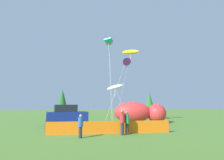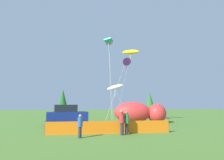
{
  "view_description": "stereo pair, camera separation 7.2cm",
  "coord_description": "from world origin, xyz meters",
  "px_view_note": "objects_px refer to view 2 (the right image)",
  "views": [
    {
      "loc": [
        -2.8,
        -16.95,
        2.28
      ],
      "look_at": [
        1.06,
        4.28,
        5.28
      ],
      "focal_mm": 28.0,
      "sensor_mm": 36.0,
      "label": 1
    },
    {
      "loc": [
        -2.73,
        -16.96,
        2.28
      ],
      "look_at": [
        1.06,
        4.28,
        5.28
      ],
      "focal_mm": 28.0,
      "sensor_mm": 36.0,
      "label": 2
    }
  ],
  "objects_px": {
    "kite_purple_delta": "(126,61)",
    "folding_chair": "(125,121)",
    "kite_pink_octopus": "(109,42)",
    "inflatable_cat": "(139,113)",
    "kite_white_ghost": "(115,87)",
    "kite_yellow_hero": "(130,52)",
    "parked_car": "(67,115)",
    "spectator_in_black_shirt": "(80,125)",
    "spectator_in_red_shirt": "(127,122)",
    "spectator_in_white_shirt": "(122,121)",
    "kite_teal_diamond": "(109,42)"
  },
  "relations": [
    {
      "from": "kite_yellow_hero",
      "to": "spectator_in_red_shirt",
      "type": "bearing_deg",
      "value": -108.58
    },
    {
      "from": "spectator_in_black_shirt",
      "to": "kite_yellow_hero",
      "type": "xyz_separation_m",
      "value": [
        6.52,
        9.76,
        8.45
      ]
    },
    {
      "from": "inflatable_cat",
      "to": "parked_car",
      "type": "bearing_deg",
      "value": -162.72
    },
    {
      "from": "spectator_in_black_shirt",
      "to": "spectator_in_red_shirt",
      "type": "relative_size",
      "value": 0.91
    },
    {
      "from": "kite_purple_delta",
      "to": "folding_chair",
      "type": "bearing_deg",
      "value": -107.42
    },
    {
      "from": "kite_teal_diamond",
      "to": "kite_pink_octopus",
      "type": "height_order",
      "value": "kite_pink_octopus"
    },
    {
      "from": "spectator_in_black_shirt",
      "to": "parked_car",
      "type": "bearing_deg",
      "value": 101.26
    },
    {
      "from": "spectator_in_white_shirt",
      "to": "kite_yellow_hero",
      "type": "distance_m",
      "value": 12.81
    },
    {
      "from": "folding_chair",
      "to": "kite_purple_delta",
      "type": "distance_m",
      "value": 8.32
    },
    {
      "from": "inflatable_cat",
      "to": "kite_purple_delta",
      "type": "xyz_separation_m",
      "value": [
        -1.38,
        0.63,
        6.75
      ]
    },
    {
      "from": "spectator_in_black_shirt",
      "to": "kite_white_ghost",
      "type": "bearing_deg",
      "value": 68.01
    },
    {
      "from": "inflatable_cat",
      "to": "kite_purple_delta",
      "type": "relative_size",
      "value": 0.76
    },
    {
      "from": "folding_chair",
      "to": "kite_white_ghost",
      "type": "xyz_separation_m",
      "value": [
        0.19,
        6.32,
        4.11
      ]
    },
    {
      "from": "folding_chair",
      "to": "spectator_in_black_shirt",
      "type": "relative_size",
      "value": 0.58
    },
    {
      "from": "inflatable_cat",
      "to": "kite_teal_diamond",
      "type": "xyz_separation_m",
      "value": [
        -3.97,
        -1.04,
        8.49
      ]
    },
    {
      "from": "kite_pink_octopus",
      "to": "kite_purple_delta",
      "type": "bearing_deg",
      "value": 10.57
    },
    {
      "from": "spectator_in_red_shirt",
      "to": "kite_yellow_hero",
      "type": "bearing_deg",
      "value": 71.42
    },
    {
      "from": "inflatable_cat",
      "to": "kite_yellow_hero",
      "type": "relative_size",
      "value": 0.66
    },
    {
      "from": "kite_purple_delta",
      "to": "kite_pink_octopus",
      "type": "height_order",
      "value": "kite_pink_octopus"
    },
    {
      "from": "inflatable_cat",
      "to": "kite_purple_delta",
      "type": "distance_m",
      "value": 6.92
    },
    {
      "from": "spectator_in_white_shirt",
      "to": "kite_yellow_hero",
      "type": "relative_size",
      "value": 0.19
    },
    {
      "from": "kite_teal_diamond",
      "to": "folding_chair",
      "type": "bearing_deg",
      "value": -53.77
    },
    {
      "from": "spectator_in_red_shirt",
      "to": "kite_white_ghost",
      "type": "xyz_separation_m",
      "value": [
        1.28,
        11.04,
        3.71
      ]
    },
    {
      "from": "kite_white_ghost",
      "to": "spectator_in_black_shirt",
      "type": "bearing_deg",
      "value": -111.99
    },
    {
      "from": "folding_chair",
      "to": "spectator_in_black_shirt",
      "type": "xyz_separation_m",
      "value": [
        -4.59,
        -5.51,
        0.32
      ]
    },
    {
      "from": "kite_purple_delta",
      "to": "kite_yellow_hero",
      "type": "relative_size",
      "value": 0.88
    },
    {
      "from": "kite_teal_diamond",
      "to": "parked_car",
      "type": "bearing_deg",
      "value": -177.78
    },
    {
      "from": "spectator_in_white_shirt",
      "to": "kite_teal_diamond",
      "type": "xyz_separation_m",
      "value": [
        0.05,
        6.85,
        8.67
      ]
    },
    {
      "from": "kite_white_ghost",
      "to": "kite_yellow_hero",
      "type": "xyz_separation_m",
      "value": [
        1.74,
        -2.07,
        4.65
      ]
    },
    {
      "from": "spectator_in_black_shirt",
      "to": "kite_purple_delta",
      "type": "bearing_deg",
      "value": 57.95
    },
    {
      "from": "spectator_in_red_shirt",
      "to": "spectator_in_white_shirt",
      "type": "bearing_deg",
      "value": -157.89
    },
    {
      "from": "spectator_in_black_shirt",
      "to": "kite_teal_diamond",
      "type": "bearing_deg",
      "value": 67.18
    },
    {
      "from": "kite_white_ghost",
      "to": "parked_car",
      "type": "bearing_deg",
      "value": -143.98
    },
    {
      "from": "folding_chair",
      "to": "kite_white_ghost",
      "type": "height_order",
      "value": "kite_white_ghost"
    },
    {
      "from": "spectator_in_red_shirt",
      "to": "kite_pink_octopus",
      "type": "distance_m",
      "value": 12.18
    },
    {
      "from": "kite_purple_delta",
      "to": "kite_white_ghost",
      "type": "distance_m",
      "value": 4.34
    },
    {
      "from": "inflatable_cat",
      "to": "spectator_in_black_shirt",
      "type": "bearing_deg",
      "value": -120.7
    },
    {
      "from": "inflatable_cat",
      "to": "kite_pink_octopus",
      "type": "relative_size",
      "value": 0.61
    },
    {
      "from": "spectator_in_black_shirt",
      "to": "kite_purple_delta",
      "type": "xyz_separation_m",
      "value": [
        5.73,
        9.15,
        7.07
      ]
    },
    {
      "from": "inflatable_cat",
      "to": "kite_teal_diamond",
      "type": "relative_size",
      "value": 0.65
    },
    {
      "from": "kite_purple_delta",
      "to": "kite_pink_octopus",
      "type": "distance_m",
      "value": 3.3
    },
    {
      "from": "folding_chair",
      "to": "kite_yellow_hero",
      "type": "height_order",
      "value": "kite_yellow_hero"
    },
    {
      "from": "kite_pink_octopus",
      "to": "kite_white_ghost",
      "type": "bearing_deg",
      "value": 65.59
    },
    {
      "from": "spectator_in_red_shirt",
      "to": "kite_yellow_hero",
      "type": "distance_m",
      "value": 12.63
    },
    {
      "from": "inflatable_cat",
      "to": "spectator_in_red_shirt",
      "type": "height_order",
      "value": "inflatable_cat"
    },
    {
      "from": "inflatable_cat",
      "to": "spectator_in_white_shirt",
      "type": "height_order",
      "value": "inflatable_cat"
    },
    {
      "from": "spectator_in_white_shirt",
      "to": "kite_yellow_hero",
      "type": "xyz_separation_m",
      "value": [
        3.42,
        9.14,
        8.3
      ]
    },
    {
      "from": "kite_pink_octopus",
      "to": "folding_chair",
      "type": "bearing_deg",
      "value": -69.08
    },
    {
      "from": "inflatable_cat",
      "to": "spectator_in_black_shirt",
      "type": "height_order",
      "value": "inflatable_cat"
    },
    {
      "from": "folding_chair",
      "to": "kite_pink_octopus",
      "type": "xyz_separation_m",
      "value": [
        -1.22,
        3.2,
        9.65
      ]
    }
  ]
}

